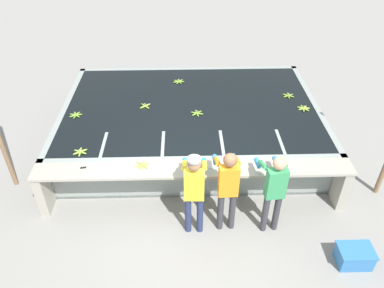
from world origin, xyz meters
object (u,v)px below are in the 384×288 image
at_px(worker_0, 194,188).
at_px(knife_0, 87,167).
at_px(banana_bunch_floating_4, 80,152).
at_px(crate, 354,256).
at_px(banana_bunch_floating_1, 304,108).
at_px(banana_bunch_floating_0, 145,106).
at_px(banana_bunch_floating_2, 288,96).
at_px(banana_bunch_floating_6, 179,81).
at_px(banana_bunch_floating_5, 197,113).
at_px(worker_2, 274,188).
at_px(knife_1, 207,168).
at_px(worker_1, 228,185).
at_px(banana_bunch_floating_3, 76,115).
at_px(banana_bunch_ledge_0, 142,165).

height_order(worker_0, knife_0, worker_0).
bearing_deg(banana_bunch_floating_4, crate, -21.97).
bearing_deg(banana_bunch_floating_1, banana_bunch_floating_0, 176.81).
relative_size(banana_bunch_floating_2, banana_bunch_floating_4, 1.00).
relative_size(banana_bunch_floating_0, banana_bunch_floating_6, 0.85).
distance_m(banana_bunch_floating_5, banana_bunch_floating_6, 1.50).
distance_m(worker_2, crate, 1.64).
bearing_deg(knife_1, banana_bunch_floating_1, 40.87).
height_order(banana_bunch_floating_1, knife_1, banana_bunch_floating_1).
bearing_deg(banana_bunch_floating_5, banana_bunch_floating_4, -149.83).
xyz_separation_m(worker_1, knife_0, (-2.38, 0.58, -0.06)).
relative_size(banana_bunch_floating_4, banana_bunch_floating_5, 1.00).
height_order(banana_bunch_floating_3, banana_bunch_floating_5, same).
distance_m(banana_bunch_floating_3, knife_0, 1.80).
relative_size(worker_0, banana_bunch_floating_2, 5.71).
distance_m(banana_bunch_floating_2, knife_0, 4.73).
height_order(worker_1, banana_bunch_floating_1, worker_1).
bearing_deg(banana_bunch_floating_3, banana_bunch_floating_6, 33.93).
xyz_separation_m(banana_bunch_floating_4, crate, (4.56, -1.84, -0.75)).
height_order(worker_1, banana_bunch_floating_0, worker_1).
xyz_separation_m(banana_bunch_floating_0, banana_bunch_ledge_0, (0.09, -2.00, 0.00)).
height_order(banana_bunch_floating_2, banana_bunch_floating_3, same).
xyz_separation_m(worker_1, banana_bunch_floating_6, (-0.80, 3.74, -0.06)).
bearing_deg(banana_bunch_floating_5, banana_bunch_floating_2, 18.19).
relative_size(worker_1, banana_bunch_floating_6, 5.83).
height_order(knife_0, crate, knife_0).
distance_m(banana_bunch_floating_2, crate, 3.89).
relative_size(banana_bunch_floating_3, knife_0, 0.80).
distance_m(banana_bunch_ledge_0, knife_0, 0.95).
xyz_separation_m(worker_2, knife_0, (-3.13, 0.64, -0.03)).
distance_m(banana_bunch_floating_1, banana_bunch_floating_5, 2.31).
height_order(banana_bunch_floating_0, crate, banana_bunch_floating_0).
distance_m(banana_bunch_floating_0, banana_bunch_floating_2, 3.24).
distance_m(banana_bunch_floating_0, banana_bunch_floating_3, 1.47).
xyz_separation_m(banana_bunch_floating_4, banana_bunch_ledge_0, (1.17, -0.41, 0.00)).
relative_size(banana_bunch_floating_0, banana_bunch_ledge_0, 0.84).
distance_m(worker_2, banana_bunch_floating_1, 2.72).
bearing_deg(worker_1, banana_bunch_floating_3, 142.36).
distance_m(banana_bunch_floating_0, banana_bunch_floating_5, 1.16).
distance_m(worker_0, banana_bunch_floating_0, 2.84).
distance_m(banana_bunch_floating_6, knife_0, 3.53).
bearing_deg(banana_bunch_floating_0, banana_bunch_floating_5, -16.17).
xyz_separation_m(banana_bunch_floating_5, knife_1, (0.10, -1.78, -0.01)).
bearing_deg(banana_bunch_floating_1, worker_0, -134.67).
xyz_separation_m(worker_2, banana_bunch_floating_3, (-3.71, 2.34, -0.03)).
height_order(banana_bunch_floating_5, crate, banana_bunch_floating_5).
relative_size(banana_bunch_floating_0, banana_bunch_floating_2, 0.84).
xyz_separation_m(worker_2, banana_bunch_floating_5, (-1.16, 2.34, -0.03)).
relative_size(worker_0, crate, 2.92).
bearing_deg(knife_1, banana_bunch_floating_5, 93.26).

